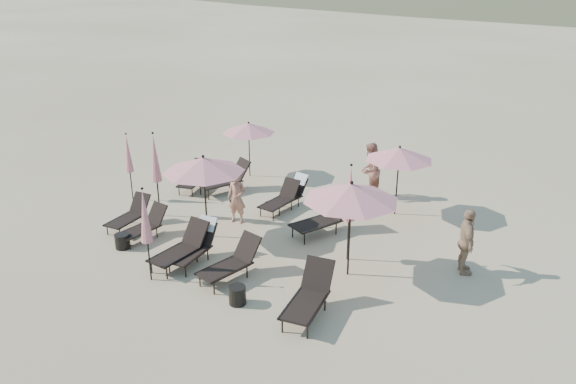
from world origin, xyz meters
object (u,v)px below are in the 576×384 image
Objects in this scene: umbrella_open_0 at (203,165)px; umbrella_closed_3 at (155,158)px; lounger_0 at (130,214)px; beachgoer_a at (237,198)px; lounger_8 at (290,193)px; side_table_1 at (237,295)px; lounger_4 at (232,262)px; umbrella_open_3 at (399,154)px; beachgoer_b at (370,170)px; lounger_9 at (281,199)px; umbrella_open_1 at (351,192)px; umbrella_closed_2 at (128,154)px; lounger_5 at (309,295)px; lounger_7 at (226,178)px; beachgoer_c at (466,242)px; lounger_1 at (144,225)px; lounger_6 at (195,177)px; umbrella_closed_1 at (350,194)px; lounger_3 at (196,244)px; umbrella_open_2 at (249,128)px; umbrella_closed_0 at (145,217)px; side_table_0 at (122,241)px; lounger_10 at (323,218)px; lounger_2 at (181,247)px.

umbrella_closed_3 is (-2.21, 0.21, -0.30)m from umbrella_open_0.
lounger_0 is 3.19m from beachgoer_a.
lounger_8 reaches higher than side_table_1.
lounger_4 is 0.79× the size of umbrella_open_3.
lounger_9 is at bearing -37.79° from beachgoer_b.
lounger_8 is 1.01× the size of beachgoer_a.
lounger_9 is 4.71m from umbrella_open_1.
lounger_8 is 0.71× the size of umbrella_open_3.
beachgoer_a is (4.00, 0.67, -0.81)m from umbrella_closed_2.
lounger_5 is 7.81m from lounger_7.
umbrella_closed_2 is 10.78m from beachgoer_c.
lounger_4 is at bearing -7.28° from beachgoer_b.
umbrella_open_3 reaches higher than lounger_7.
lounger_1 is at bearing 81.67° from beachgoer_c.
umbrella_closed_3 is (0.07, 1.08, 1.47)m from lounger_0.
umbrella_closed_1 reaches higher than lounger_6.
lounger_4 reaches higher than lounger_1.
umbrella_open_0 is (-0.63, -2.71, 1.76)m from lounger_9.
umbrella_open_0 is at bearing -110.61° from beachgoer_a.
umbrella_open_1 is at bearing -59.22° from umbrella_closed_1.
beachgoer_c is (8.06, 3.36, 0.46)m from lounger_1.
lounger_8 is 5.40m from umbrella_closed_2.
lounger_3 is at bearing -143.43° from umbrella_closed_1.
beachgoer_b is at bearing 9.27° from umbrella_open_2.
umbrella_closed_3 reaches higher than umbrella_closed_2.
lounger_7 is at bearing 113.42° from umbrella_closed_0.
umbrella_open_0 is 5.96× the size of side_table_0.
umbrella_open_1 is (4.36, 0.47, 0.05)m from umbrella_open_0.
beachgoer_c is at bearing -20.21° from lounger_6.
umbrella_open_1 is (6.64, 1.34, 1.81)m from lounger_0.
umbrella_open_1 is at bearing 15.85° from lounger_3.
lounger_3 is at bearing -99.14° from lounger_10.
lounger_6 is at bearing 139.49° from umbrella_open_0.
lounger_4 is 1.19m from side_table_1.
lounger_3 reaches higher than lounger_6.
lounger_6 is at bearing 129.59° from lounger_2.
lounger_1 is at bearing 87.61° from side_table_0.
umbrella_closed_2 is at bearing 67.87° from beachgoer_c.
lounger_8 is 3.67m from umbrella_open_3.
umbrella_closed_0 is at bearing -108.60° from lounger_3.
umbrella_closed_1 is 6.49× the size of side_table_0.
umbrella_closed_3 is 6.11× the size of side_table_1.
umbrella_closed_0 is at bearing 97.20° from beachgoer_c.
beachgoer_c reaches higher than lounger_7.
lounger_7 is 3.07m from umbrella_closed_3.
umbrella_open_1 is (5.73, 1.59, 1.81)m from lounger_1.
umbrella_open_1 is at bearing -80.75° from umbrella_open_3.
umbrella_closed_2 is (-0.99, -1.93, 1.18)m from lounger_6.
lounger_9 is at bearing 119.26° from lounger_5.
umbrella_closed_2 reaches higher than lounger_7.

